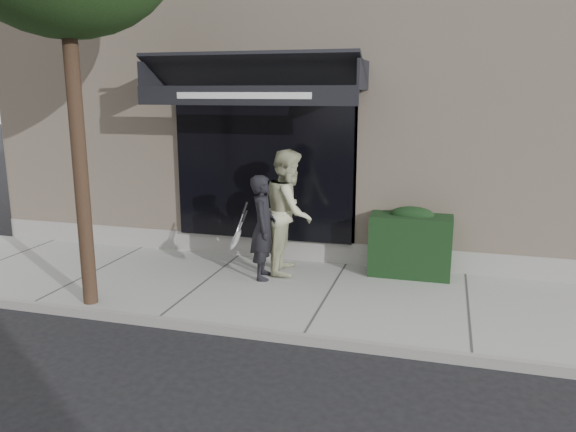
% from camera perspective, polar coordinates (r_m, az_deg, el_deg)
% --- Properties ---
extents(ground, '(80.00, 80.00, 0.00)m').
position_cam_1_polar(ground, '(8.55, 4.13, -8.56)').
color(ground, black).
rests_on(ground, ground).
extents(sidewalk, '(20.00, 3.00, 0.12)m').
position_cam_1_polar(sidewalk, '(8.52, 4.14, -8.18)').
color(sidewalk, '#9C9C97').
rests_on(sidewalk, ground).
extents(curb, '(20.00, 0.10, 0.14)m').
position_cam_1_polar(curb, '(7.13, 1.55, -12.37)').
color(curb, gray).
rests_on(curb, ground).
extents(building_facade, '(14.30, 8.04, 5.64)m').
position_cam_1_polar(building_facade, '(12.88, 8.86, 10.91)').
color(building_facade, beige).
rests_on(building_facade, ground).
extents(hedge, '(1.30, 0.70, 1.14)m').
position_cam_1_polar(hedge, '(9.40, 12.35, -2.64)').
color(hedge, black).
rests_on(hedge, sidewalk).
extents(pedestrian_front, '(0.72, 0.85, 1.68)m').
position_cam_1_polar(pedestrian_front, '(8.92, -2.56, -1.17)').
color(pedestrian_front, black).
rests_on(pedestrian_front, sidewalk).
extents(pedestrian_back, '(0.91, 1.09, 2.05)m').
position_cam_1_polar(pedestrian_back, '(9.22, 0.10, 0.46)').
color(pedestrian_back, beige).
rests_on(pedestrian_back, sidewalk).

